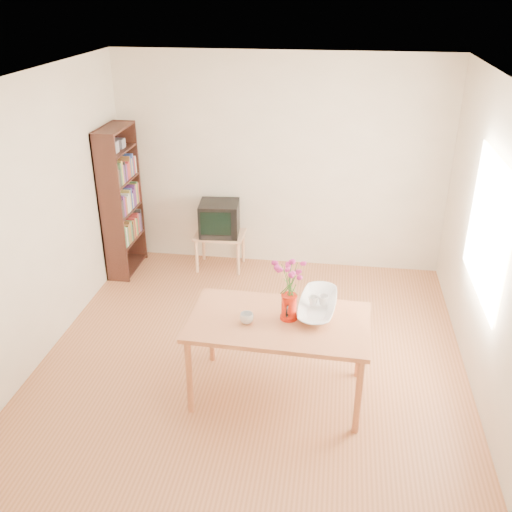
% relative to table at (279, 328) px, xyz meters
% --- Properties ---
extents(room, '(4.50, 4.50, 4.50)m').
position_rel_table_xyz_m(room, '(-0.26, 0.37, 0.63)').
color(room, '#A7613B').
rests_on(room, ground).
extents(table, '(1.52, 0.90, 0.75)m').
position_rel_table_xyz_m(table, '(0.00, 0.00, 0.00)').
color(table, '#BC6A40').
rests_on(table, ground).
extents(tv_stand, '(0.60, 0.45, 0.46)m').
position_rel_table_xyz_m(tv_stand, '(-0.99, 2.34, -0.29)').
color(tv_stand, tan).
rests_on(tv_stand, ground).
extents(bookshelf, '(0.28, 0.70, 1.80)m').
position_rel_table_xyz_m(bookshelf, '(-2.14, 2.12, 0.17)').
color(bookshelf, black).
rests_on(bookshelf, ground).
extents(pitcher, '(0.15, 0.22, 0.22)m').
position_rel_table_xyz_m(pitcher, '(0.07, 0.04, 0.18)').
color(pitcher, red).
rests_on(pitcher, table).
extents(flowers, '(0.25, 0.25, 0.36)m').
position_rel_table_xyz_m(flowers, '(0.07, 0.04, 0.47)').
color(flowers, '#DE3499').
rests_on(flowers, pitcher).
extents(mug, '(0.13, 0.13, 0.09)m').
position_rel_table_xyz_m(mug, '(-0.26, -0.08, 0.12)').
color(mug, white).
rests_on(mug, table).
extents(bowl, '(0.50, 0.50, 0.44)m').
position_rel_table_xyz_m(bowl, '(0.30, 0.23, 0.30)').
color(bowl, white).
rests_on(bowl, table).
extents(teacup_a, '(0.10, 0.10, 0.07)m').
position_rel_table_xyz_m(teacup_a, '(0.26, 0.23, 0.25)').
color(teacup_a, white).
rests_on(teacup_a, bowl).
extents(teacup_b, '(0.09, 0.09, 0.07)m').
position_rel_table_xyz_m(teacup_b, '(0.35, 0.25, 0.26)').
color(teacup_b, white).
rests_on(teacup_b, bowl).
extents(television, '(0.51, 0.48, 0.41)m').
position_rel_table_xyz_m(television, '(-0.99, 2.35, -0.01)').
color(television, black).
rests_on(television, tv_stand).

